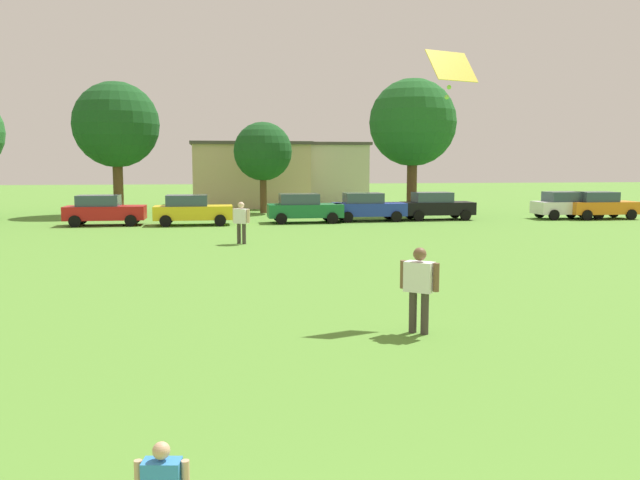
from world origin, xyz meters
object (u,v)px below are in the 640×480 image
(parked_car_red_0, at_px, (104,210))
(parked_car_blue_3, at_px, (367,207))
(adult_bystander, at_px, (419,283))
(parked_car_yellow_1, at_px, (192,210))
(parked_car_black_4, at_px, (436,206))
(tree_far_right, at_px, (413,123))
(parked_car_white_5, at_px, (568,205))
(tree_right, at_px, (263,152))
(bystander_near_trees, at_px, (241,219))
(kite, at_px, (451,69))
(parked_car_orange_6, at_px, (600,205))
(tree_left, at_px, (116,125))
(parked_car_green_2, at_px, (303,208))

(parked_car_red_0, xyz_separation_m, parked_car_blue_3, (15.07, 0.49, 0.00))
(adult_bystander, bearing_deg, parked_car_yellow_1, -38.09)
(parked_car_black_4, distance_m, tree_far_right, 6.85)
(parked_car_red_0, xyz_separation_m, parked_car_yellow_1, (4.82, -0.57, 0.00))
(parked_car_white_5, distance_m, tree_right, 20.21)
(parked_car_blue_3, xyz_separation_m, parked_car_white_5, (12.69, -0.30, 0.00))
(bystander_near_trees, bearing_deg, parked_car_blue_3, -91.38)
(parked_car_black_4, height_order, parked_car_white_5, same)
(parked_car_blue_3, relative_size, parked_car_black_4, 1.00)
(tree_far_right, bearing_deg, bystander_near_trees, -128.82)
(parked_car_red_0, distance_m, parked_car_yellow_1, 4.86)
(parked_car_red_0, distance_m, tree_right, 12.72)
(kite, xyz_separation_m, tree_far_right, (7.68, 28.34, 0.60))
(adult_bystander, xyz_separation_m, tree_right, (-0.84, 33.08, 3.20))
(adult_bystander, relative_size, parked_car_white_5, 0.40)
(parked_car_orange_6, bearing_deg, tree_left, 164.76)
(parked_car_orange_6, bearing_deg, kite, -128.34)
(parked_car_yellow_1, distance_m, parked_car_blue_3, 10.31)
(tree_right, bearing_deg, parked_car_yellow_1, -118.34)
(parked_car_black_4, bearing_deg, parked_car_white_5, -4.07)
(bystander_near_trees, height_order, parked_car_black_4, bystander_near_trees)
(parked_car_white_5, relative_size, tree_far_right, 0.47)
(parked_car_green_2, bearing_deg, kite, -89.10)
(tree_left, height_order, tree_right, tree_left)
(parked_car_green_2, height_order, parked_car_orange_6, same)
(parked_car_orange_6, bearing_deg, parked_car_yellow_1, -179.29)
(tree_far_right, bearing_deg, parked_car_orange_6, -27.44)
(adult_bystander, bearing_deg, bystander_near_trees, -39.55)
(adult_bystander, bearing_deg, kite, -83.26)
(parked_car_blue_3, distance_m, parked_car_black_4, 4.38)
(tree_far_right, bearing_deg, parked_car_black_4, -86.88)
(parked_car_yellow_1, bearing_deg, tree_left, 121.27)
(parked_car_red_0, bearing_deg, adult_bystander, -67.90)
(adult_bystander, distance_m, parked_car_white_5, 30.85)
(bystander_near_trees, xyz_separation_m, parked_car_blue_3, (7.83, 10.20, -0.21))
(kite, bearing_deg, bystander_near_trees, 107.66)
(parked_car_white_5, xyz_separation_m, tree_far_right, (-8.55, 4.97, 5.26))
(parked_car_green_2, relative_size, tree_right, 0.69)
(tree_right, bearing_deg, parked_car_black_4, -35.24)
(parked_car_white_5, bearing_deg, tree_left, 164.64)
(parked_car_yellow_1, xyz_separation_m, parked_car_orange_6, (24.83, 0.31, 0.00))
(adult_bystander, xyz_separation_m, tree_far_right, (8.98, 30.35, 5.08))
(parked_car_green_2, height_order, tree_right, tree_right)
(adult_bystander, relative_size, parked_car_yellow_1, 0.40)
(parked_car_blue_3, bearing_deg, kite, -98.52)
(tree_right, bearing_deg, parked_car_green_2, -77.34)
(parked_car_white_5, height_order, tree_right, tree_right)
(parked_car_yellow_1, distance_m, tree_far_right, 16.35)
(adult_bystander, bearing_deg, tree_left, -32.79)
(tree_right, bearing_deg, parked_car_orange_6, -21.91)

